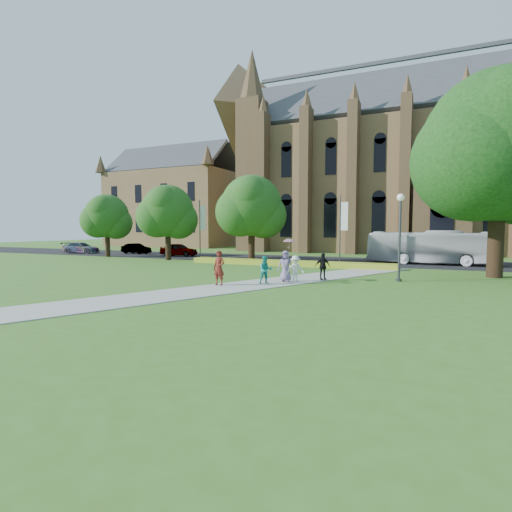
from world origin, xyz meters
The scene contains 23 objects.
ground centered at (0.00, 0.00, 0.00)m, with size 160.00×160.00×0.00m, color #41681F.
road centered at (0.00, 20.00, 0.01)m, with size 160.00×10.00×0.02m, color black.
footpath centered at (0.00, 1.00, 0.02)m, with size 3.20×30.00×0.04m, color #B2B2A8.
flower_hedge centered at (-2.00, 13.20, 0.23)m, with size 18.00×1.40×0.45m, color yellow.
cathedral centered at (10.00, 39.73, 12.98)m, with size 52.60×18.25×28.00m.
building_west centered at (-34.00, 42.00, 9.21)m, with size 22.00×14.00×18.30m.
streetlamp centered at (7.50, 6.50, 3.30)m, with size 0.44×0.44×5.24m.
large_tree centered at (13.00, 11.00, 8.37)m, with size 9.60×9.60×13.20m.
street_tree_0 centered at (-15.00, 14.00, 4.87)m, with size 5.20×5.20×7.50m.
street_tree_1 centered at (-6.00, 14.50, 5.22)m, with size 5.60×5.60×8.05m.
street_tree_2 centered at (-24.00, 15.00, 4.53)m, with size 4.80×4.80×6.95m.
banner_pole_0 centered at (2.11, 15.20, 3.39)m, with size 0.70×0.10×6.00m.
banner_pole_1 centered at (-11.89, 15.20, 3.39)m, with size 0.70×0.10×6.00m.
tour_coach centered at (9.07, 19.61, 1.51)m, with size 2.50×10.69×2.98m, color white.
car_0 centered at (-17.28, 19.01, 0.75)m, with size 1.73×4.30×1.47m, color gray.
car_1 centered at (-24.46, 20.17, 0.66)m, with size 1.35×3.87×1.28m, color gray.
car_2 centered at (-31.69, 18.24, 0.70)m, with size 1.92×4.72×1.37m, color gray.
pedestrian_0 centered at (-1.41, 0.38, 1.00)m, with size 0.70×0.46×1.92m, color maroon.
pedestrian_1 centered at (0.70, 1.97, 0.83)m, with size 0.77×0.60×1.58m, color teal.
pedestrian_2 centered at (2.18, 2.90, 0.83)m, with size 1.02×0.59×1.59m, color silver.
pedestrian_3 centered at (3.22, 4.99, 0.86)m, with size 0.96×0.40×1.64m, color black.
pedestrian_4 centered at (1.40, 3.38, 0.96)m, with size 0.90×0.58×1.83m, color slate.
parasol centered at (1.58, 3.48, 2.17)m, with size 0.69×0.69×0.60m, color #E3A0B1.
Camera 1 is at (9.49, -18.77, 3.19)m, focal length 28.00 mm.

